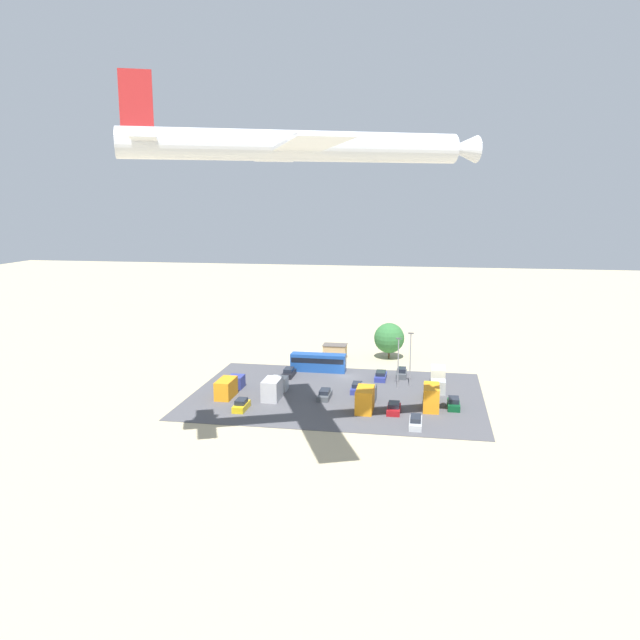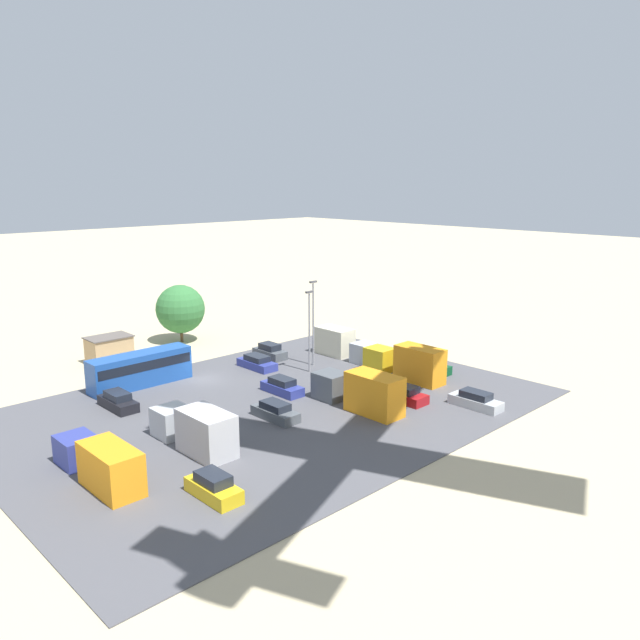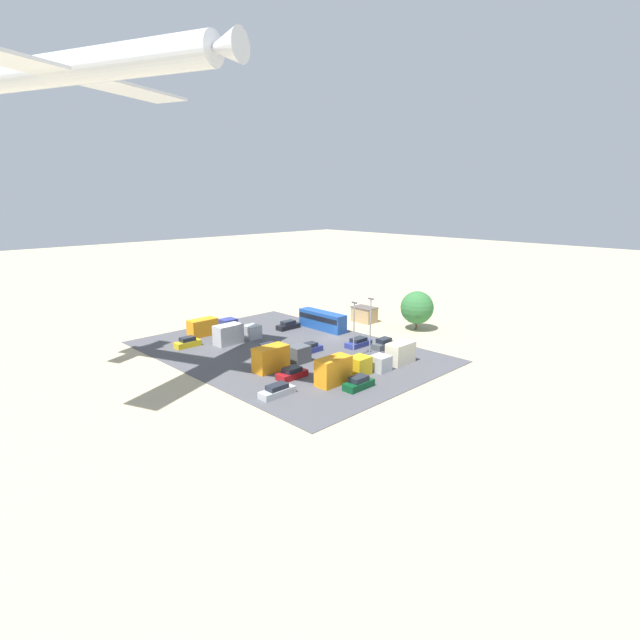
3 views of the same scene
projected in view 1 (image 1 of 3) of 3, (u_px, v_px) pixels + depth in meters
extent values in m
plane|color=tan|center=(346.00, 377.00, 111.35)|extent=(400.00, 400.00, 0.00)
cube|color=#4C4C51|center=(337.00, 395.00, 100.82)|extent=(46.49, 33.00, 0.08)
cube|color=tan|center=(335.00, 352.00, 123.93)|extent=(4.45, 2.98, 2.82)
cube|color=#59514C|center=(335.00, 345.00, 123.66)|extent=(4.69, 3.22, 0.12)
cube|color=#1E4C9E|center=(318.00, 363.00, 114.48)|extent=(10.10, 2.41, 3.28)
cube|color=black|center=(318.00, 359.00, 114.37)|extent=(9.70, 2.45, 0.92)
cube|color=#ADB2B7|center=(416.00, 423.00, 86.39)|extent=(1.73, 4.74, 0.84)
cube|color=#1E232D|center=(416.00, 418.00, 86.25)|extent=(1.45, 2.65, 0.62)
cube|color=gold|center=(241.00, 407.00, 93.38)|extent=(1.75, 4.20, 0.94)
cube|color=#1E232D|center=(241.00, 401.00, 93.23)|extent=(1.47, 2.35, 0.69)
cube|color=#4C5156|center=(325.00, 396.00, 98.75)|extent=(1.79, 4.52, 0.84)
cube|color=#1E232D|center=(325.00, 391.00, 98.62)|extent=(1.50, 2.53, 0.62)
cube|color=#0C4723|center=(454.00, 405.00, 94.11)|extent=(1.83, 4.33, 0.94)
cube|color=#1E232D|center=(454.00, 400.00, 93.96)|extent=(1.53, 2.43, 0.69)
cube|color=navy|center=(381.00, 377.00, 109.46)|extent=(1.94, 4.71, 0.83)
cube|color=#1E232D|center=(381.00, 373.00, 109.33)|extent=(1.63, 2.64, 0.61)
cube|color=black|center=(289.00, 374.00, 111.28)|extent=(1.79, 4.53, 0.88)
cube|color=#1E232D|center=(289.00, 370.00, 111.14)|extent=(1.50, 2.54, 0.65)
cube|color=navy|center=(357.00, 389.00, 102.33)|extent=(1.77, 4.45, 0.87)
cube|color=#1E232D|center=(357.00, 385.00, 102.19)|extent=(1.49, 2.49, 0.63)
cube|color=maroon|center=(394.00, 410.00, 92.15)|extent=(1.93, 4.29, 0.86)
cube|color=#1E232D|center=(394.00, 405.00, 92.01)|extent=(1.62, 2.40, 0.63)
cube|color=#4C5156|center=(401.00, 374.00, 110.92)|extent=(1.81, 4.15, 0.96)
cube|color=#1E232D|center=(402.00, 370.00, 110.77)|extent=(1.52, 2.32, 0.70)
cube|color=navy|center=(236.00, 382.00, 104.37)|extent=(2.40, 2.81, 2.05)
cube|color=orange|center=(226.00, 388.00, 99.15)|extent=(2.40, 5.00, 2.93)
cube|color=#ADB2B7|center=(279.00, 384.00, 102.83)|extent=(2.57, 2.55, 2.29)
cube|color=#B2B2B7|center=(272.00, 389.00, 98.09)|extent=(2.57, 4.53, 3.27)
cube|color=gold|center=(431.00, 391.00, 98.42)|extent=(2.35, 2.74, 2.50)
cube|color=orange|center=(431.00, 398.00, 93.31)|extent=(2.35, 4.87, 3.58)
cube|color=#4C5156|center=(368.00, 393.00, 97.70)|extent=(2.49, 2.79, 2.45)
cube|color=orange|center=(365.00, 400.00, 92.50)|extent=(2.49, 4.97, 3.50)
cube|color=#ADB2B7|center=(438.00, 387.00, 101.31)|extent=(2.41, 2.46, 2.19)
cube|color=beige|center=(438.00, 376.00, 105.72)|extent=(2.41, 4.37, 3.13)
cylinder|color=brown|center=(389.00, 354.00, 124.40)|extent=(0.36, 0.36, 1.92)
sphere|color=#337038|center=(389.00, 338.00, 123.81)|extent=(6.01, 6.01, 6.01)
cylinder|color=gray|center=(398.00, 364.00, 103.59)|extent=(0.20, 0.20, 8.31)
cube|color=#4C4C51|center=(399.00, 339.00, 102.79)|extent=(0.90, 0.28, 0.20)
cylinder|color=gray|center=(410.00, 360.00, 104.62)|extent=(0.20, 0.20, 8.97)
cube|color=#4C4C51|center=(411.00, 333.00, 103.76)|extent=(0.90, 0.28, 0.20)
cylinder|color=silver|center=(294.00, 146.00, 66.56)|extent=(35.10, 16.75, 3.25)
cone|color=silver|center=(462.00, 149.00, 70.53)|extent=(4.47, 4.20, 3.09)
cube|color=silver|center=(294.00, 150.00, 66.65)|extent=(17.11, 32.42, 0.36)
cube|color=silver|center=(145.00, 141.00, 63.36)|extent=(6.77, 11.80, 0.24)
cube|color=#B22323|center=(136.00, 100.00, 62.47)|extent=(3.15, 1.50, 5.85)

